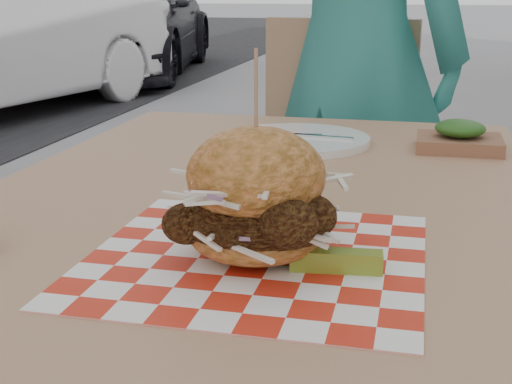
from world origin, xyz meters
TOP-DOWN VIEW (x-y plane):
  - diner at (-0.27, 0.82)m, footprint 0.75×0.64m
  - car_dark at (-3.60, 7.03)m, footprint 2.40×4.41m
  - patio_table at (-0.30, -0.16)m, footprint 0.80×1.20m
  - patio_chair at (-0.30, 0.75)m, footprint 0.45×0.46m
  - paper_liner at (-0.25, -0.42)m, footprint 0.36×0.36m
  - sandwich at (-0.25, -0.42)m, footprint 0.20×0.20m
  - pickle_spear at (-0.16, -0.44)m, footprint 0.10×0.03m
  - place_setting at (-0.30, 0.16)m, footprint 0.27×0.27m
  - kraft_tray at (-0.01, 0.18)m, footprint 0.15×0.12m

SIDE VIEW (x-z plane):
  - patio_chair at x=-0.30m, z-range 0.08..1.03m
  - car_dark at x=-3.60m, z-range 0.00..1.21m
  - patio_table at x=-0.30m, z-range 0.30..1.05m
  - paper_liner at x=-0.25m, z-range 0.75..0.75m
  - place_setting at x=-0.30m, z-range 0.75..0.77m
  - pickle_spear at x=-0.16m, z-range 0.75..0.77m
  - kraft_tray at x=-0.01m, z-range 0.74..0.80m
  - sandwich at x=-0.25m, z-range 0.70..0.93m
  - diner at x=-0.27m, z-range 0.00..1.73m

